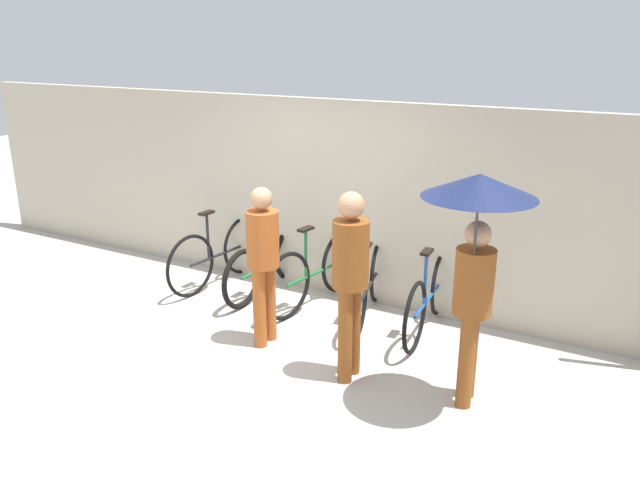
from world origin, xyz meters
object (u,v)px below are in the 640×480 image
pedestrian_leading (263,255)px  pedestrian_trailing (476,235)px  parked_bicycle_2 (316,271)px  parked_bicycle_4 (429,297)px  parked_bicycle_1 (268,264)px  parked_bicycle_3 (369,285)px  pedestrian_center (350,272)px  parked_bicycle_0 (219,253)px

pedestrian_leading → pedestrian_trailing: 2.17m
parked_bicycle_2 → parked_bicycle_4: bearing=-82.6°
parked_bicycle_1 → parked_bicycle_3: (1.36, -0.06, 0.02)m
parked_bicycle_2 → parked_bicycle_4: parked_bicycle_4 is taller
parked_bicycle_1 → parked_bicycle_4: bearing=-91.4°
parked_bicycle_3 → parked_bicycle_2: bearing=74.2°
parked_bicycle_2 → pedestrian_center: bearing=-131.5°
parked_bicycle_0 → pedestrian_center: size_ratio=0.99×
parked_bicycle_1 → pedestrian_center: size_ratio=1.01×
parked_bicycle_1 → pedestrian_leading: pedestrian_leading is taller
pedestrian_trailing → pedestrian_leading: bearing=-10.9°
parked_bicycle_1 → parked_bicycle_2: 0.68m
pedestrian_leading → parked_bicycle_0: bearing=-37.7°
pedestrian_leading → pedestrian_trailing: pedestrian_trailing is taller
parked_bicycle_3 → parked_bicycle_4: bearing=-102.7°
parked_bicycle_0 → pedestrian_leading: pedestrian_leading is taller
parked_bicycle_2 → parked_bicycle_4: 1.36m
parked_bicycle_3 → pedestrian_trailing: pedestrian_trailing is taller
parked_bicycle_0 → parked_bicycle_4: (2.73, 0.01, -0.02)m
parked_bicycle_0 → pedestrian_trailing: (3.48, -1.19, 1.11)m
pedestrian_trailing → pedestrian_center: bearing=-4.4°
parked_bicycle_4 → pedestrian_center: size_ratio=0.99×
pedestrian_center → parked_bicycle_4: bearing=-105.7°
parked_bicycle_0 → pedestrian_leading: 1.82m
parked_bicycle_0 → pedestrian_center: 2.80m
parked_bicycle_2 → pedestrian_leading: 1.21m
parked_bicycle_1 → pedestrian_center: pedestrian_center is taller
pedestrian_center → pedestrian_trailing: (1.05, 0.05, 0.49)m
parked_bicycle_1 → parked_bicycle_3: bearing=-92.3°
parked_bicycle_0 → parked_bicycle_3: (2.05, 0.00, -0.02)m
parked_bicycle_4 → parked_bicycle_0: bearing=85.7°
parked_bicycle_3 → pedestrian_trailing: bearing=-142.8°
parked_bicycle_4 → pedestrian_center: bearing=162.0°
parked_bicycle_1 → pedestrian_trailing: size_ratio=0.87×
pedestrian_trailing → parked_bicycle_0: bearing=-25.9°
parked_bicycle_3 → pedestrian_trailing: (1.43, -1.20, 1.13)m
pedestrian_trailing → parked_bicycle_4: bearing=-65.0°
pedestrian_center → pedestrian_leading: bearing=-12.6°
parked_bicycle_2 → pedestrian_leading: bearing=-170.1°
pedestrian_leading → parked_bicycle_2: bearing=-89.4°
pedestrian_center → parked_bicycle_1: bearing=-38.9°
parked_bicycle_3 → pedestrian_leading: bearing=135.0°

